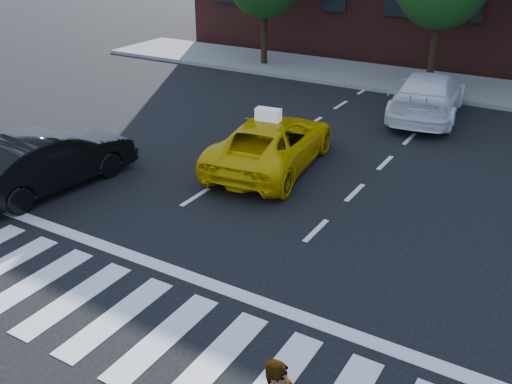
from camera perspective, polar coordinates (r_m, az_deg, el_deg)
ground at (r=10.05m, az=-13.78°, el=-12.09°), size 120.00×120.00×0.00m
crosswalk at (r=10.05m, az=-13.78°, el=-12.07°), size 13.00×2.40×0.01m
stop_line at (r=10.99m, az=-8.03°, el=-7.88°), size 12.00×0.30×0.01m
sidewalk_far at (r=24.41m, az=16.03°, el=10.48°), size 30.00×4.00×0.15m
taxi at (r=15.19m, az=1.58°, el=4.95°), size 2.85×5.11×1.35m
black_sedan at (r=14.83m, az=-19.99°, el=3.04°), size 1.95×4.51×1.44m
white_suv at (r=20.10m, az=16.84°, el=9.26°), size 2.72×5.37×1.50m
taxi_sign at (r=14.75m, az=1.23°, el=7.75°), size 0.68×0.36×0.32m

